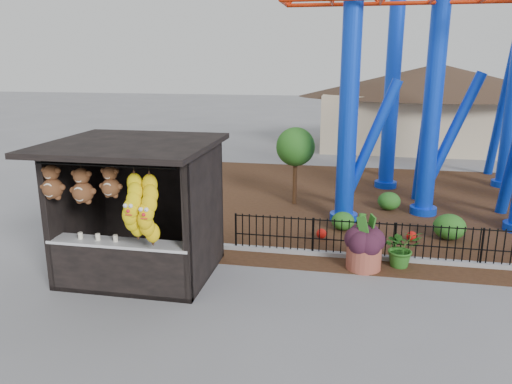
% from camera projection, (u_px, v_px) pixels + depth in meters
% --- Properties ---
extents(ground, '(120.00, 120.00, 0.00)m').
position_uv_depth(ground, '(260.00, 308.00, 9.99)').
color(ground, slate).
rests_on(ground, ground).
extents(mulch_bed, '(18.00, 12.00, 0.02)m').
position_uv_depth(mulch_bed, '(420.00, 207.00, 16.84)').
color(mulch_bed, '#331E11').
rests_on(mulch_bed, ground).
extents(curb, '(18.00, 0.18, 0.12)m').
position_uv_depth(curb, '(445.00, 262.00, 12.08)').
color(curb, gray).
rests_on(curb, ground).
extents(prize_booth, '(3.50, 3.40, 3.12)m').
position_uv_depth(prize_booth, '(135.00, 214.00, 11.02)').
color(prize_booth, black).
rests_on(prize_booth, ground).
extents(picket_fence, '(12.20, 0.06, 1.00)m').
position_uv_depth(picket_fence, '(486.00, 248.00, 11.80)').
color(picket_fence, black).
rests_on(picket_fence, ground).
extents(roller_coaster, '(11.00, 6.37, 10.82)m').
position_uv_depth(roller_coaster, '(475.00, 4.00, 15.19)').
color(roller_coaster, blue).
rests_on(roller_coaster, ground).
extents(terracotta_planter, '(0.86, 0.86, 0.61)m').
position_uv_depth(terracotta_planter, '(364.00, 257.00, 11.80)').
color(terracotta_planter, '#964736').
rests_on(terracotta_planter, ground).
extents(planter_foliage, '(0.70, 0.70, 0.64)m').
position_uv_depth(planter_foliage, '(365.00, 232.00, 11.64)').
color(planter_foliage, black).
rests_on(planter_foliage, terracotta_planter).
extents(potted_plant, '(1.02, 0.94, 0.96)m').
position_uv_depth(potted_plant, '(402.00, 248.00, 11.89)').
color(potted_plant, '#1B5519').
rests_on(potted_plant, ground).
extents(landscaping, '(9.05, 3.88, 0.70)m').
position_uv_depth(landscaping, '(447.00, 220.00, 14.46)').
color(landscaping, '#225719').
rests_on(landscaping, mulch_bed).
extents(pavilion, '(15.00, 15.00, 4.80)m').
position_uv_depth(pavilion, '(436.00, 93.00, 27.06)').
color(pavilion, '#BFAD8C').
rests_on(pavilion, ground).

